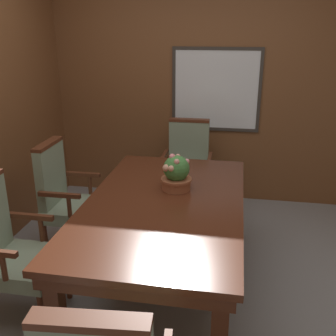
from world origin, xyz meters
The scene contains 7 objects.
ground_plane centered at (0.00, 0.00, 0.00)m, with size 14.00×14.00×0.00m, color gray.
wall_back centered at (0.00, 1.93, 1.23)m, with size 7.20×0.08×2.45m.
dining_table centered at (0.04, 0.08, 0.65)m, with size 1.13×1.97×0.74m.
chair_left_far centered at (-0.91, 0.50, 0.52)m, with size 0.52×0.52×1.00m.
chair_left_near centered at (-0.96, -0.38, 0.52)m, with size 0.52×0.52×1.00m.
chair_head_far centered at (0.03, 1.47, 0.52)m, with size 0.52×0.52×1.00m.
potted_plant centered at (0.09, 0.31, 0.86)m, with size 0.24×0.24×0.29m.
Camera 1 is at (0.52, -2.47, 1.93)m, focal length 42.00 mm.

